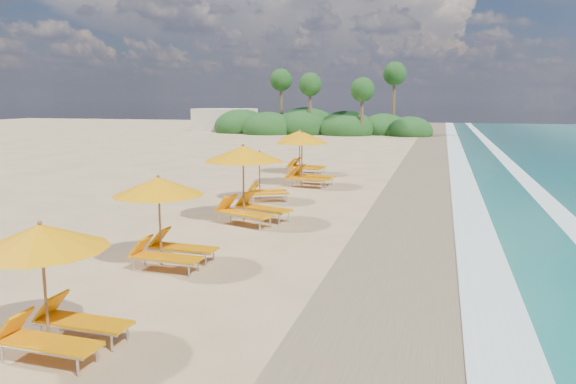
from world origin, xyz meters
TOP-DOWN VIEW (x-y plane):
  - ground at (0.00, 0.00)m, footprint 160.00×160.00m
  - wet_sand at (4.00, 0.00)m, footprint 4.00×160.00m
  - surf_foam at (6.70, 0.00)m, footprint 4.00×160.00m
  - station_1 at (-1.38, -8.63)m, footprint 2.29×2.12m
  - station_2 at (-1.84, -4.15)m, footprint 2.40×2.22m
  - station_3 at (-1.57, 0.78)m, footprint 3.27×3.20m
  - station_4 at (-2.31, 4.53)m, footprint 2.63×2.61m
  - station_5 at (-1.60, 8.56)m, footprint 2.96×2.80m
  - station_6 at (-2.74, 12.44)m, footprint 2.71×2.54m
  - treeline at (-9.94, 45.51)m, footprint 25.80×8.80m
  - beach_building at (-22.00, 48.00)m, footprint 7.00×5.00m

SIDE VIEW (x-z plane):
  - ground at x=0.00m, z-range 0.00..0.00m
  - wet_sand at x=4.00m, z-range 0.00..0.01m
  - surf_foam at x=6.70m, z-range 0.02..0.03m
  - treeline at x=-9.94m, z-range -3.87..5.86m
  - station_4 at x=-2.31m, z-range 0.12..2.12m
  - station_1 at x=-1.38m, z-range 0.13..2.25m
  - station_2 at x=-1.84m, z-range 0.13..2.35m
  - station_6 at x=-2.74m, z-range 0.14..2.53m
  - beach_building at x=-22.00m, z-range 0.00..2.80m
  - station_5 at x=-1.60m, z-range 0.15..2.68m
  - station_3 at x=-1.57m, z-range 0.15..2.71m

